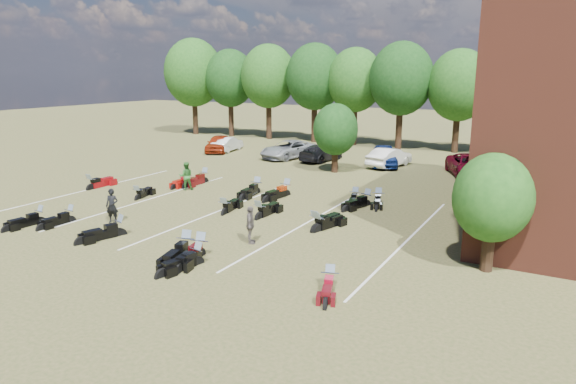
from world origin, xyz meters
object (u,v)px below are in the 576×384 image
Objects in this scene: motorcycle_7 at (91,189)px; motorcycle_14 at (204,183)px; motorcycle_3 at (186,255)px; car_0 at (219,143)px; car_4 at (384,156)px; person_green at (186,176)px; motorcycle_0 at (70,222)px; person_grey at (250,225)px; person_black at (112,206)px.

motorcycle_14 is at bearing -134.70° from motorcycle_7.
motorcycle_14 reaches higher than motorcycle_3.
motorcycle_7 is 0.99× the size of motorcycle_14.
car_0 reaches higher than motorcycle_7.
person_green is (-7.97, -13.73, 0.07)m from car_4.
motorcycle_0 is at bearing -89.08° from motorcycle_14.
car_4 is at bearing 55.75° from motorcycle_14.
motorcycle_7 is at bearing 138.71° from motorcycle_3.
car_0 is 1.81× the size of motorcycle_7.
motorcycle_7 is (-13.21, -16.52, -0.81)m from car_4.
car_4 is 2.89× the size of person_grey.
person_grey is (8.96, -6.55, -0.05)m from person_green.
motorcycle_0 is 7.16m from motorcycle_7.
person_grey is at bearing -17.99° from person_black.
car_0 is 15.37m from car_4.
motorcycle_7 is at bearing -11.47° from person_green.
motorcycle_3 is (-1.51, -2.40, -0.82)m from person_grey.
motorcycle_3 is at bearing -78.89° from car_0.
car_0 reaches higher than motorcycle_0.
person_grey reaches higher than motorcycle_14.
person_grey is 12.79m from motorcycle_14.
car_4 is at bearing 73.29° from motorcycle_3.
person_black is at bearing 62.05° from person_green.
car_4 is at bearing -26.31° from person_grey.
motorcycle_0 is (6.93, -21.44, -0.76)m from car_0.
motorcycle_3 is at bearing 153.88° from motorcycle_7.
car_0 reaches higher than motorcycle_14.
person_green reaches higher than motorcycle_3.
motorcycle_3 is 13.59m from motorcycle_14.
person_grey is 0.66× the size of motorcycle_14.
person_green is 8.18m from motorcycle_0.
car_4 is 21.17m from motorcycle_7.
person_black is 8.06m from motorcycle_7.
person_grey is 14.70m from motorcycle_7.
motorcycle_3 reaches higher than motorcycle_7.
motorcycle_7 is (-4.77, 5.33, 0.00)m from motorcycle_0.
motorcycle_3 is 1.00× the size of motorcycle_7.
person_green reaches higher than person_grey.
motorcycle_0 is 0.85× the size of motorcycle_14.
person_green is 11.68m from motorcycle_3.
car_4 is (15.36, 0.41, 0.05)m from car_0.
person_green is (7.39, -13.32, 0.11)m from car_0.
motorcycle_7 is at bearing -132.94° from motorcycle_14.
motorcycle_14 reaches higher than motorcycle_0.
motorcycle_7 is (2.15, -16.11, -0.76)m from car_0.
person_green is at bearing 89.20° from motorcycle_0.
motorcycle_0 is at bearing -133.02° from car_4.
person_grey is 0.67× the size of motorcycle_7.
person_grey is 0.78× the size of motorcycle_0.
car_0 is 2.66× the size of person_black.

